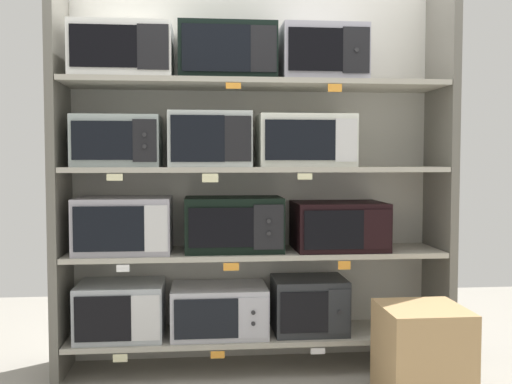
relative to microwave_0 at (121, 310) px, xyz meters
name	(u,v)px	position (x,y,z in m)	size (l,w,h in m)	color
back_panel	(252,174)	(0.80, 0.24, 0.80)	(2.42, 0.04, 2.34)	beige
upright_left	(60,175)	(-0.34, 0.00, 0.80)	(0.05, 0.43, 2.34)	#68645B
upright_right	(441,174)	(1.94, 0.00, 0.80)	(0.05, 0.43, 2.34)	#68645B
shelf_0	(256,335)	(0.80, 0.00, -0.18)	(2.22, 0.43, 0.03)	#ADA899
microwave_0	(121,310)	(0.00, 0.00, 0.00)	(0.50, 0.40, 0.32)	#A1A7AD
microwave_1	(219,310)	(0.58, 0.00, -0.01)	(0.57, 0.40, 0.29)	#B3B3BD
microwave_2	(309,305)	(1.13, 0.00, 0.00)	(0.44, 0.37, 0.33)	#282A2D
price_tag_0	(120,358)	(0.02, -0.22, -0.22)	(0.08, 0.00, 0.04)	beige
price_tag_1	(218,355)	(0.56, -0.22, -0.22)	(0.08, 0.00, 0.04)	orange
price_tag_2	(318,351)	(1.14, -0.22, -0.21)	(0.08, 0.00, 0.03)	white
shelf_1	(256,253)	(0.80, 0.00, 0.33)	(2.22, 0.43, 0.03)	#ADA899
microwave_3	(124,225)	(0.02, 0.00, 0.50)	(0.55, 0.40, 0.32)	#A09DA7
microwave_4	(234,224)	(0.67, 0.00, 0.50)	(0.57, 0.37, 0.32)	black
microwave_5	(339,226)	(1.30, 0.00, 0.49)	(0.54, 0.42, 0.29)	black
price_tag_3	(123,268)	(0.04, -0.22, 0.29)	(0.07, 0.00, 0.04)	white
price_tag_4	(231,267)	(0.64, -0.22, 0.29)	(0.09, 0.00, 0.04)	orange
price_tag_5	(344,265)	(1.29, -0.22, 0.28)	(0.07, 0.00, 0.05)	orange
shelf_2	(256,169)	(0.80, 0.00, 0.83)	(2.22, 0.43, 0.03)	#ADA899
microwave_6	(118,142)	(0.00, 0.00, 0.99)	(0.49, 0.39, 0.29)	#98A5A2
microwave_7	(210,140)	(0.53, 0.00, 1.00)	(0.47, 0.43, 0.32)	#B4BDB9
microwave_8	(305,141)	(1.10, 0.00, 1.00)	(0.57, 0.36, 0.31)	silver
price_tag_6	(115,177)	(0.00, -0.22, 0.79)	(0.09, 0.00, 0.04)	beige
price_tag_7	(210,178)	(0.53, -0.22, 0.78)	(0.09, 0.00, 0.05)	beige
price_tag_8	(305,176)	(1.06, -0.22, 0.79)	(0.08, 0.00, 0.03)	beige
shelf_3	(256,84)	(0.80, 0.00, 1.33)	(2.22, 0.43, 0.03)	#ADA899
microwave_9	(123,53)	(0.03, 0.00, 1.50)	(0.56, 0.43, 0.31)	white
microwave_10	(227,53)	(0.63, 0.00, 1.51)	(0.56, 0.34, 0.32)	black
microwave_11	(322,55)	(1.20, 0.00, 1.51)	(0.50, 0.37, 0.33)	#A2A0AD
price_tag_9	(233,86)	(0.66, -0.22, 1.29)	(0.08, 0.00, 0.03)	orange
price_tag_10	(335,88)	(1.23, -0.22, 1.29)	(0.08, 0.00, 0.04)	orange
shipping_carton	(422,355)	(1.60, -0.61, -0.12)	(0.42, 0.42, 0.51)	tan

